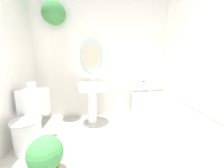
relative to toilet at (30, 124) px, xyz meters
The scene contains 8 objects.
wall_back 1.62m from the toilet, 45.87° to the left, with size 2.69×0.40×2.40m.
wall_right 2.50m from the toilet, ahead, with size 0.06×2.42×2.40m.
toilet is the anchor object (origin of this frame).
pedestal_sink 1.05m from the toilet, 37.45° to the left, with size 0.51×0.51×0.87m.
bathtub 1.96m from the toilet, ahead, with size 0.66×1.62×0.60m.
shampoo_bottle 2.02m from the toilet, 22.69° to the left, with size 0.06×0.06×0.17m.
potted_plant 0.68m from the toilet, 52.78° to the right, with size 0.36×0.36×0.46m.
toilet_paper_roll 0.52m from the toilet, 90.00° to the left, with size 0.11×0.11×0.10m.
Camera 1 is at (-0.03, -0.45, 1.27)m, focal length 22.00 mm.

